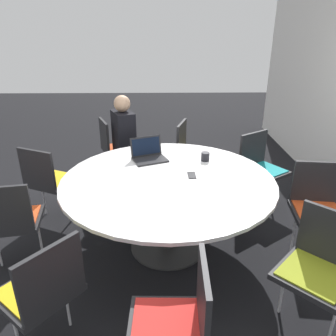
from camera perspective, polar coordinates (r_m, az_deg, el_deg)
ground_plane at (r=3.29m, az=0.00°, el=-13.42°), size 16.00×16.00×0.00m
conference_table at (r=2.96m, az=0.00°, el=-3.74°), size 1.89×1.89×0.73m
chair_0 at (r=4.41m, az=-9.28°, el=3.98°), size 0.57×0.56×0.87m
chair_1 at (r=3.64m, az=-20.17°, el=-1.53°), size 0.56×0.57×0.87m
chair_2 at (r=3.03m, az=-25.73°, el=-7.78°), size 0.49×0.50×0.87m
chair_3 at (r=2.24m, az=-21.00°, el=-18.83°), size 0.61×0.60×0.87m
chair_4 at (r=1.94m, az=1.84°, el=-24.84°), size 0.45×0.43×0.87m
chair_5 at (r=2.49m, az=24.82°, el=-14.74°), size 0.61×0.61×0.87m
chair_6 at (r=3.23m, az=24.59°, el=-5.57°), size 0.47×0.49×0.87m
chair_7 at (r=3.89m, az=15.77°, el=0.66°), size 0.59×0.60×0.87m
chair_8 at (r=4.21m, az=4.03°, el=3.24°), size 0.54×0.53×0.87m
person_0 at (r=4.15m, az=-7.50°, el=5.63°), size 0.42×0.35×1.22m
laptop at (r=3.32m, az=-3.45°, el=2.43°), size 0.36×0.40×0.21m
coffee_cup at (r=3.30m, az=6.51°, el=2.00°), size 0.08×0.08×0.09m
cell_phone at (r=2.97m, az=4.17°, el=-1.24°), size 0.14×0.07×0.01m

